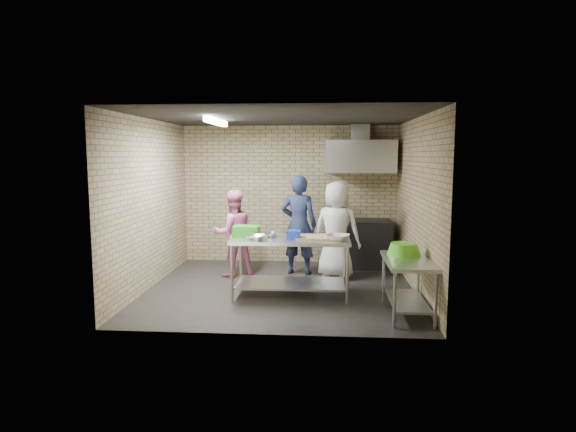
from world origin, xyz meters
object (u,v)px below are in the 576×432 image
object	(u,v)px
bottle_green	(383,161)
woman_white	(337,230)
bottle_red	(362,160)
green_crate	(246,231)
green_basin	(404,249)
woman_pink	(233,233)
side_counter	(407,287)
stove	(359,243)
man_navy	(299,225)
prep_table	(291,266)
blue_tub	(294,235)

from	to	relation	value
bottle_green	woman_white	distance (m)	1.84
bottle_red	green_crate	bearing A→B (deg)	-132.49
green_basin	woman_pink	xyz separation A→B (m)	(-2.69, 1.64, -0.07)
side_counter	bottle_red	bearing A→B (deg)	97.62
stove	green_basin	world-z (taller)	green_basin
green_crate	bottle_green	bearing A→B (deg)	42.10
man_navy	prep_table	bearing A→B (deg)	97.17
prep_table	bottle_red	distance (m)	2.99
side_counter	bottle_green	size ratio (longest dim) A/B	8.00
stove	woman_pink	world-z (taller)	woman_pink
side_counter	man_navy	bearing A→B (deg)	126.39
woman_pink	blue_tub	bearing A→B (deg)	106.66
bottle_green	woman_white	bearing A→B (deg)	-129.35
side_counter	woman_pink	distance (m)	3.33
blue_tub	bottle_red	world-z (taller)	bottle_red
side_counter	green_basin	size ratio (longest dim) A/B	2.61
man_navy	woman_pink	size ratio (longest dim) A/B	1.17
green_crate	blue_tub	xyz separation A→B (m)	(0.75, -0.22, -0.01)
blue_tub	bottle_green	size ratio (longest dim) A/B	1.31
man_navy	woman_white	distance (m)	0.71
green_crate	man_navy	distance (m)	1.44
green_basin	woman_pink	size ratio (longest dim) A/B	0.30
side_counter	bottle_red	world-z (taller)	bottle_red
prep_table	blue_tub	bearing A→B (deg)	-63.43
stove	man_navy	xyz separation A→B (m)	(-1.12, -0.63, 0.44)
green_basin	bottle_green	world-z (taller)	bottle_green
green_basin	man_navy	world-z (taller)	man_navy
woman_white	bottle_red	bearing A→B (deg)	-95.07
bottle_red	prep_table	bearing A→B (deg)	-118.83
bottle_green	woman_white	world-z (taller)	bottle_green
side_counter	green_crate	size ratio (longest dim) A/B	3.05
bottle_red	bottle_green	world-z (taller)	bottle_red
side_counter	green_basin	bearing A→B (deg)	94.57
green_crate	bottle_green	world-z (taller)	bottle_green
blue_tub	woman_white	distance (m)	1.39
green_basin	woman_white	world-z (taller)	woman_white
green_crate	woman_white	size ratio (longest dim) A/B	0.23
side_counter	stove	xyz separation A→B (m)	(-0.45, 2.75, 0.08)
bottle_green	bottle_red	bearing A→B (deg)	180.00
green_basin	bottle_red	size ratio (longest dim) A/B	2.56
prep_table	bottle_red	world-z (taller)	bottle_red
prep_table	bottle_red	bearing A→B (deg)	61.17
side_counter	stove	distance (m)	2.79
woman_pink	stove	bearing A→B (deg)	174.30
stove	green_crate	distance (m)	2.68
green_basin	woman_white	bearing A→B (deg)	118.18
green_crate	blue_tub	distance (m)	0.78
green_basin	woman_pink	distance (m)	3.15
side_counter	bottle_red	size ratio (longest dim) A/B	6.67
stove	blue_tub	xyz separation A→B (m)	(-1.12, -2.08, 0.50)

